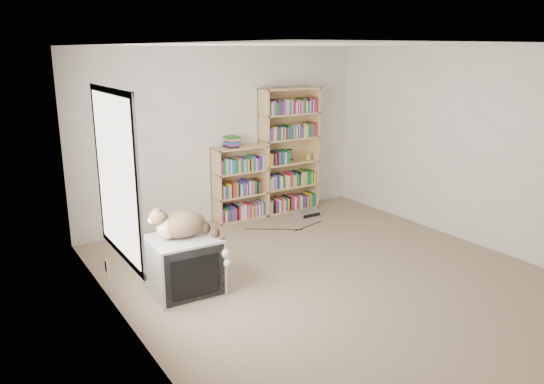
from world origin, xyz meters
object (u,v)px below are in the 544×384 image
crt_tv (183,265)px  dvd_player (307,213)px  cat (188,228)px  bookcase_tall (289,154)px  bookcase_short (239,186)px

crt_tv → dvd_player: crt_tv is taller
cat → crt_tv: bearing=151.0°
crt_tv → bookcase_tall: size_ratio=0.37×
bookcase_short → dvd_player: bearing=-24.9°
bookcase_short → bookcase_tall: bearing=0.1°
crt_tv → cat: size_ratio=0.97×
crt_tv → bookcase_short: 2.53m
crt_tv → dvd_player: bearing=30.0°
crt_tv → dvd_player: (2.62, 1.44, -0.26)m
cat → bookcase_short: bearing=54.2°
crt_tv → bookcase_short: bearing=49.1°
bookcase_tall → dvd_player: (0.05, -0.43, -0.86)m
crt_tv → dvd_player: size_ratio=1.97×
cat → bookcase_tall: bookcase_tall is taller
bookcase_tall → dvd_player: size_ratio=5.30×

